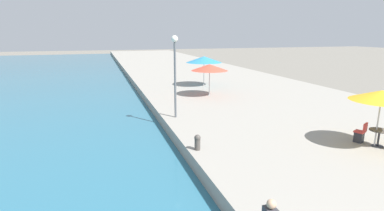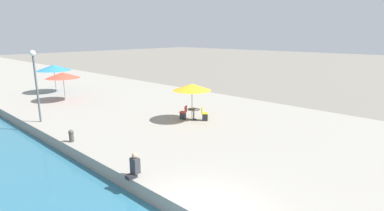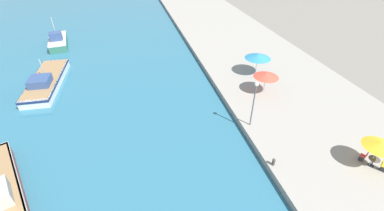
# 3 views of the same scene
# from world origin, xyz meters

# --- Properties ---
(quay_promenade) EXTENTS (16.00, 90.00, 0.64)m
(quay_promenade) POSITION_xyz_m (8.00, 37.00, 0.32)
(quay_promenade) COLOR gray
(quay_promenade) RESTS_ON ground_plane
(cafe_umbrella_pink) EXTENTS (2.46, 2.46, 2.43)m
(cafe_umbrella_pink) POSITION_xyz_m (7.64, 7.48, 2.85)
(cafe_umbrella_pink) COLOR #B7B7B7
(cafe_umbrella_pink) RESTS_ON quay_promenade
(cafe_umbrella_white) EXTENTS (2.76, 2.76, 2.42)m
(cafe_umbrella_white) POSITION_xyz_m (4.69, 19.50, 2.82)
(cafe_umbrella_white) COLOR #B7B7B7
(cafe_umbrella_white) RESTS_ON quay_promenade
(cafe_umbrella_striped) EXTENTS (3.18, 3.18, 2.67)m
(cafe_umbrella_striped) POSITION_xyz_m (5.79, 23.85, 3.03)
(cafe_umbrella_striped) COLOR #B7B7B7
(cafe_umbrella_striped) RESTS_ON quay_promenade
(cafe_table) EXTENTS (0.80, 0.80, 0.74)m
(cafe_table) POSITION_xyz_m (7.78, 7.45, 1.18)
(cafe_table) COLOR #333338
(cafe_table) RESTS_ON quay_promenade
(cafe_chair_right) EXTENTS (0.55, 0.56, 0.91)m
(cafe_chair_right) POSITION_xyz_m (7.46, 8.10, 0.97)
(cafe_chair_right) COLOR #2D2D33
(cafe_chair_right) RESTS_ON quay_promenade
(mooring_bollard) EXTENTS (0.26, 0.26, 0.65)m
(mooring_bollard) POSITION_xyz_m (0.39, 9.38, 0.99)
(mooring_bollard) COLOR #4C4742
(mooring_bollard) RESTS_ON quay_promenade
(lamppost) EXTENTS (0.36, 0.36, 4.56)m
(lamppost) POSITION_xyz_m (0.75, 14.43, 3.74)
(lamppost) COLOR #565B60
(lamppost) RESTS_ON quay_promenade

